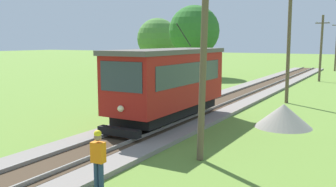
% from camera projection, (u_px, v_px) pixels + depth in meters
% --- Properties ---
extents(red_tram, '(2.60, 8.54, 4.79)m').
position_uv_depth(red_tram, '(169.00, 82.00, 18.62)').
color(red_tram, maroon).
rests_on(red_tram, rail_right).
extents(utility_pole_near_tram, '(1.40, 0.63, 7.68)m').
position_uv_depth(utility_pole_near_tram, '(204.00, 49.00, 12.86)').
color(utility_pole_near_tram, brown).
rests_on(utility_pole_near_tram, ground).
extents(utility_pole_mid, '(1.40, 0.43, 8.48)m').
position_uv_depth(utility_pole_mid, '(289.00, 39.00, 24.71)').
color(utility_pole_mid, brown).
rests_on(utility_pole_mid, ground).
extents(utility_pole_far, '(1.40, 0.55, 6.88)m').
position_uv_depth(utility_pole_far, '(321.00, 48.00, 38.52)').
color(utility_pole_far, brown).
rests_on(utility_pole_far, ground).
extents(utility_pole_distant, '(1.40, 0.34, 7.27)m').
position_uv_depth(utility_pole_distant, '(336.00, 44.00, 51.75)').
color(utility_pole_distant, brown).
rests_on(utility_pole_distant, ground).
extents(gravel_pile, '(2.79, 2.79, 1.16)m').
position_uv_depth(gravel_pile, '(283.00, 116.00, 18.19)').
color(gravel_pile, gray).
rests_on(gravel_pile, ground).
extents(track_worker, '(0.39, 0.26, 1.78)m').
position_uv_depth(track_worker, '(98.00, 158.00, 10.30)').
color(track_worker, navy).
rests_on(track_worker, ground).
extents(tree_left_near, '(5.90, 5.90, 7.49)m').
position_uv_depth(tree_left_near, '(158.00, 39.00, 53.38)').
color(tree_left_near, '#4C3823').
rests_on(tree_left_near, ground).
extents(tree_right_near, '(5.99, 5.99, 8.41)m').
position_uv_depth(tree_right_near, '(194.00, 31.00, 43.71)').
color(tree_right_near, '#4C3823').
rests_on(tree_right_near, ground).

